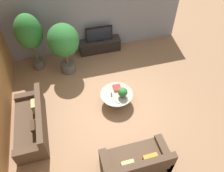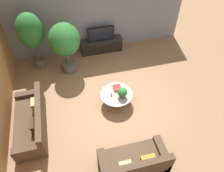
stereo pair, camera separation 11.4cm
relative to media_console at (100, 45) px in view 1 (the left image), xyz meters
name	(u,v)px [view 1 (the left image)]	position (x,y,z in m)	size (l,w,h in m)	color
ground_plane	(112,105)	(-0.28, -2.94, -0.27)	(24.00, 24.00, 0.00)	#8C6647
back_wall_stone	(89,15)	(-0.28, 0.32, 1.23)	(7.40, 0.12, 3.00)	gray
media_console	(100,45)	(0.00, 0.00, 0.00)	(1.70, 0.50, 0.52)	black
television	(99,34)	(0.00, 0.00, 0.54)	(1.06, 0.13, 0.59)	black
coffee_table	(117,97)	(-0.13, -2.90, 0.05)	(1.04, 1.04, 0.46)	#756656
couch_by_wall	(32,123)	(-2.77, -3.20, 0.01)	(0.84, 2.14, 0.84)	#4C3828
couch_near_entry	(136,162)	(-0.26, -5.11, 0.01)	(1.73, 0.84, 0.84)	#4C3828
potted_palm_tall	(29,34)	(-2.49, -0.39, 1.23)	(0.92, 0.92, 2.22)	#514C47
potted_palm_corner	(64,42)	(-1.42, -0.90, 1.02)	(1.07, 1.07, 1.96)	#514C47
potted_plant_tabletop	(123,92)	(0.01, -3.06, 0.38)	(0.30, 0.30, 0.36)	#514C47
book_stack	(117,88)	(-0.05, -2.69, 0.22)	(0.26, 0.32, 0.07)	gold
remote_black	(112,95)	(-0.30, -2.91, 0.20)	(0.04, 0.16, 0.02)	black
remote_silver	(118,102)	(-0.20, -3.24, 0.20)	(0.04, 0.16, 0.02)	gray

